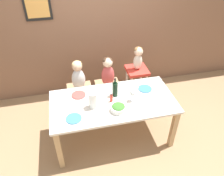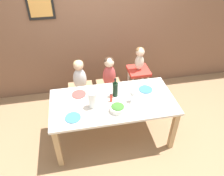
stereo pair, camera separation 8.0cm
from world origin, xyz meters
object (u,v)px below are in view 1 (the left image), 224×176
Objects in this scene: dinner_plate_front_left at (74,119)px; paper_towel_roll at (93,100)px; chair_far_center at (108,89)px; person_child_center at (108,71)px; wine_bottle at (115,89)px; wine_glass_near at (133,93)px; dinner_plate_back_right at (145,89)px; person_child_left at (78,75)px; dinner_plate_back_left at (79,95)px; salad_bowl_large at (118,108)px; chair_far_left at (80,93)px; chair_right_highchair at (136,76)px; person_baby_right at (138,56)px.

paper_towel_roll is at bearing 31.21° from dinner_plate_front_left.
chair_far_center is 0.36m from person_child_center.
chair_far_center is 0.75m from wine_bottle.
wine_glass_near is 0.89× the size of dinner_plate_front_left.
dinner_plate_back_right is (0.81, 0.22, -0.11)m from paper_towel_roll.
chair_far_center is 0.88× the size of person_child_center.
person_child_left reaches higher than wine_glass_near.
person_child_left is 0.48m from dinner_plate_back_left.
salad_bowl_large is at bearing -25.96° from paper_towel_roll.
person_child_left and person_child_center have the same top height.
chair_far_center is 1.19m from dinner_plate_front_left.
chair_far_left is 0.36m from person_child_left.
dinner_plate_back_left is at bearing 76.64° from dinner_plate_front_left.
dinner_plate_back_right reaches higher than chair_far_left.
person_child_left is at bearing 80.75° from dinner_plate_front_left.
wine_glass_near reaches higher than chair_far_left.
chair_right_highchair is at bearing 84.11° from dinner_plate_back_right.
person_child_left is 0.49m from person_child_center.
wine_bottle is 1.44× the size of dinner_plate_back_right.
salad_bowl_large reaches higher than dinner_plate_front_left.
chair_right_highchair is 1.16m from dinner_plate_back_left.
chair_far_center is (0.49, 0.00, 0.00)m from chair_far_left.
person_child_center is 2.96× the size of wine_glass_near.
dinner_plate_front_left is 1.00× the size of dinner_plate_back_right.
wine_bottle is at bearing 26.74° from paper_towel_roll.
wine_glass_near is at bearing -141.79° from dinner_plate_back_right.
chair_far_left is 0.61m from person_child_center.
wine_glass_near is at bearing 0.56° from paper_towel_roll.
dinner_plate_front_left is at bearing -103.36° from dinner_plate_back_left.
wine_bottle is at bearing 141.47° from wine_glass_near.
person_baby_right is at bearing 39.30° from dinner_plate_front_left.
chair_far_left is at bearing -179.86° from person_child_center.
chair_far_center is 2.31× the size of salad_bowl_large.
paper_towel_roll reaches higher than chair_far_center.
chair_far_center is at bearing 0.00° from chair_far_left.
dinner_plate_back_left reaches higher than chair_far_center.
chair_far_center is at bearing 55.63° from dinner_plate_front_left.
person_child_left reaches higher than chair_far_left.
wine_glass_near is (0.21, -0.17, 0.01)m from wine_bottle.
dinner_plate_front_left is at bearing -160.56° from dinner_plate_back_right.
salad_bowl_large is at bearing -93.43° from person_child_center.
dinner_plate_front_left is at bearing -167.98° from wine_glass_near.
wine_bottle is at bearing -131.55° from chair_right_highchair.
dinner_plate_back_left is at bearing 137.42° from salad_bowl_large.
salad_bowl_large is 0.63m from dinner_plate_back_right.
person_child_left is at bearing 127.85° from wine_bottle.
person_child_left is at bearing 99.48° from paper_towel_roll.
paper_towel_roll is at bearing -80.51° from chair_far_left.
dinner_plate_front_left is (-1.15, -0.94, 0.16)m from chair_right_highchair.
salad_bowl_large reaches higher than dinner_plate_back_right.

